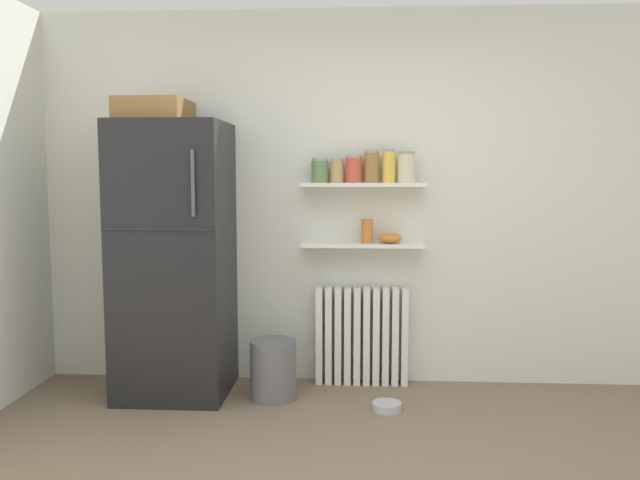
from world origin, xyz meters
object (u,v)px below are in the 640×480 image
Objects in this scene: refrigerator at (174,255)px; shelf_bowl at (390,238)px; storage_jar_1 at (337,171)px; storage_jar_2 at (354,169)px; trash_bin at (273,370)px; storage_jar_0 at (320,171)px; vase at (367,231)px; storage_jar_3 at (372,167)px; pet_food_bowl at (387,406)px; storage_jar_4 at (389,166)px; radiator at (362,336)px; storage_jar_5 at (406,167)px.

shelf_bowl is at bearing 9.06° from refrigerator.
storage_jar_1 reaches higher than shelf_bowl.
refrigerator is 10.52× the size of storage_jar_2.
storage_jar_2 is at bearing 31.28° from trash_bin.
storage_jar_0 is 0.52m from vase.
pet_food_bowl is at bearing -78.55° from storage_jar_3.
shelf_bowl is (0.16, 0.00, -0.05)m from vase.
refrigerator is 1.13m from storage_jar_0.
storage_jar_1 is 0.71× the size of storage_jar_4.
storage_jar_3 is 1.39× the size of shelf_bowl.
storage_jar_2 is 1.01× the size of pet_food_bowl.
vase is (0.03, -0.03, 0.74)m from radiator.
storage_jar_5 is at bearing 0.00° from storage_jar_1.
storage_jar_2 is 0.84× the size of storage_jar_3.
refrigerator is 1.70m from pet_food_bowl.
vase is at bearing -0.00° from storage_jar_0.
storage_jar_1 reaches higher than pet_food_bowl.
pet_food_bowl is (1.41, -0.26, -0.91)m from refrigerator.
radiator is at bearing 11.73° from refrigerator.
storage_jar_4 is at bearing 180.00° from shelf_bowl.
storage_jar_0 is at bearing 180.00° from storage_jar_2.
storage_jar_2 is 0.35m from storage_jar_5.
storage_jar_1 is 0.77× the size of storage_jar_5.
vase is at bearing 0.00° from storage_jar_1.
storage_jar_5 is at bearing -5.84° from radiator.
storage_jar_0 is at bearing 180.00° from storage_jar_4.
storage_jar_0 is 0.90× the size of storage_jar_2.
storage_jar_5 reaches higher than shelf_bowl.
shelf_bowl is (0.37, 0.00, -0.45)m from storage_jar_1.
storage_jar_3 is 0.98× the size of storage_jar_4.
pet_food_bowl is at bearing -47.21° from storage_jar_0.
storage_jar_1 is 0.47m from storage_jar_5.
radiator is at bearing 27.10° from storage_jar_2.
storage_jar_1 is (-0.18, -0.03, 1.15)m from radiator.
storage_jar_3 is 0.44m from vase.
storage_jar_2 reaches higher than radiator.
vase is at bearing 180.00° from shelf_bowl.
storage_jar_4 is at bearing 0.00° from storage_jar_1.
storage_jar_4 is 1.37× the size of vase.
radiator is 4.27× the size of shelf_bowl.
storage_jar_5 reaches higher than vase.
refrigerator reaches higher than storage_jar_2.
vase reaches higher than shelf_bowl.
storage_jar_3 reaches higher than radiator.
storage_jar_4 reaches higher than storage_jar_3.
storage_jar_0 is at bearing 132.79° from pet_food_bowl.
storage_jar_1 reaches higher than vase.
storage_jar_4 reaches higher than vase.
storage_jar_1 is at bearing 180.00° from storage_jar_5.
storage_jar_4 is (1.43, 0.23, 0.59)m from refrigerator.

